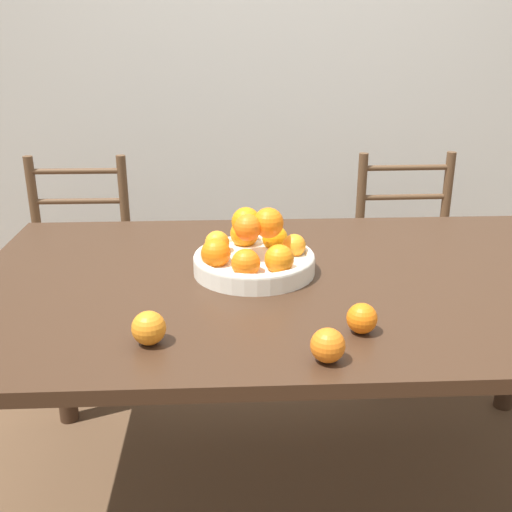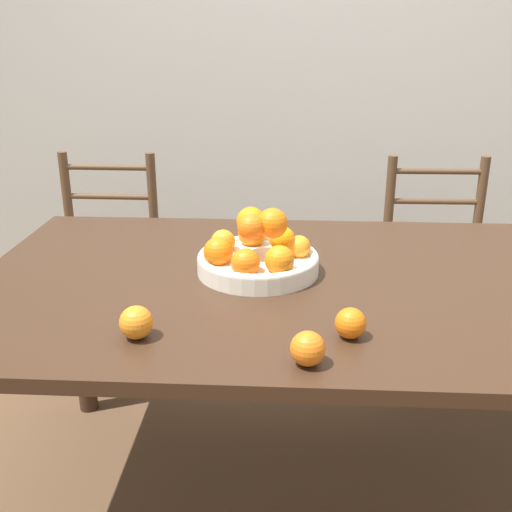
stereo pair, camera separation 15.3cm
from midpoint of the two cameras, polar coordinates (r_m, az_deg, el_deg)
The scene contains 9 objects.
ground_plane at distance 2.04m, azimuth 2.33°, elevation -22.06°, with size 12.00×12.00×0.00m, color brown.
wall_back at distance 3.10m, azimuth -0.04°, elevation 18.97°, with size 8.00×0.06×2.60m.
dining_table at distance 1.66m, azimuth 2.67°, elevation -4.60°, with size 1.85×1.07×0.76m.
fruit_bowl at distance 1.64m, azimuth -2.92°, elevation 0.16°, with size 0.33×0.33×0.18m.
orange_loose_0 at distance 1.31m, azimuth -13.54°, elevation -6.77°, with size 0.07×0.07×0.07m.
orange_loose_1 at distance 1.21m, azimuth 3.23°, elevation -8.59°, with size 0.07×0.07×0.07m.
orange_loose_2 at distance 1.33m, azimuth 6.80°, elevation -6.00°, with size 0.07×0.07×0.07m.
chair_left at distance 2.63m, azimuth -18.26°, elevation -1.40°, with size 0.42×0.40×0.91m.
chair_right at distance 2.62m, azimuth 12.73°, elevation -0.87°, with size 0.43×0.41×0.91m.
Camera 1 is at (-0.23, -1.50, 1.38)m, focal length 42.00 mm.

